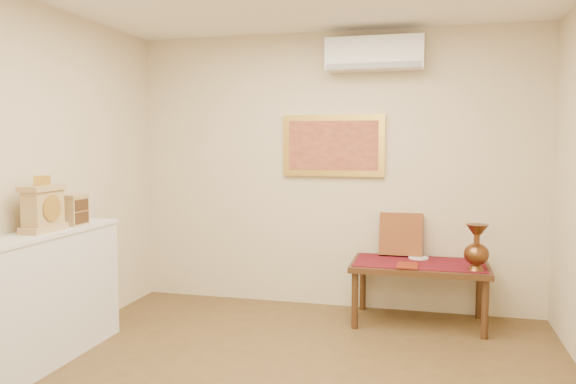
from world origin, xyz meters
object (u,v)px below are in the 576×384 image
(brass_urn_tall, at_px, (477,242))
(mantel_clock, at_px, (43,208))
(wooden_chest, at_px, (73,209))
(display_ledge, at_px, (17,307))
(low_table, at_px, (419,270))

(brass_urn_tall, relative_size, mantel_clock, 1.15)
(mantel_clock, height_order, wooden_chest, mantel_clock)
(display_ledge, distance_m, wooden_chest, 0.87)
(brass_urn_tall, xyz_separation_m, wooden_chest, (-3.11, -1.07, 0.31))
(low_table, bearing_deg, wooden_chest, -154.49)
(low_table, bearing_deg, display_ledge, -144.90)
(mantel_clock, relative_size, wooden_chest, 1.68)
(brass_urn_tall, height_order, low_table, brass_urn_tall)
(display_ledge, height_order, wooden_chest, wooden_chest)
(display_ledge, xyz_separation_m, wooden_chest, (0.03, 0.62, 0.61))
(mantel_clock, bearing_deg, low_table, 31.33)
(wooden_chest, distance_m, low_table, 2.99)
(brass_urn_tall, distance_m, display_ledge, 3.58)
(display_ledge, bearing_deg, mantel_clock, 83.88)
(brass_urn_tall, distance_m, wooden_chest, 3.31)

